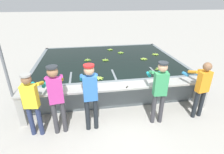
% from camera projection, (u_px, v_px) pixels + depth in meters
% --- Properties ---
extents(ground_plane, '(80.00, 80.00, 0.00)m').
position_uv_depth(ground_plane, '(120.00, 117.00, 4.83)').
color(ground_plane, '#A3A099').
rests_on(ground_plane, ground).
extents(wash_tank, '(5.21, 3.99, 0.86)m').
position_uv_depth(wash_tank, '(108.00, 70.00, 6.84)').
color(wash_tank, slate).
rests_on(wash_tank, ground).
extents(work_ledge, '(5.21, 0.45, 0.86)m').
position_uv_depth(work_ledge, '(119.00, 93.00, 4.77)').
color(work_ledge, '#9E9E99').
rests_on(work_ledge, ground).
extents(worker_0, '(0.47, 0.73, 1.57)m').
position_uv_depth(worker_0, '(32.00, 100.00, 3.87)').
color(worker_0, navy).
rests_on(worker_0, ground).
extents(worker_1, '(0.47, 0.74, 1.72)m').
position_uv_depth(worker_1, '(56.00, 94.00, 3.89)').
color(worker_1, '#38383D').
rests_on(worker_1, ground).
extents(worker_2, '(0.43, 0.73, 1.71)m').
position_uv_depth(worker_2, '(90.00, 91.00, 4.01)').
color(worker_2, '#1E2328').
rests_on(worker_2, ground).
extents(worker_3, '(0.44, 0.73, 1.68)m').
position_uv_depth(worker_3, '(160.00, 87.00, 4.25)').
color(worker_3, '#38383D').
rests_on(worker_3, ground).
extents(worker_4, '(0.47, 0.73, 1.58)m').
position_uv_depth(worker_4, '(202.00, 85.00, 4.50)').
color(worker_4, '#1E2328').
rests_on(worker_4, ground).
extents(banana_bunch_floating_0, '(0.27, 0.28, 0.08)m').
position_uv_depth(banana_bunch_floating_0, '(105.00, 60.00, 6.50)').
color(banana_bunch_floating_0, '#7FAD33').
rests_on(banana_bunch_floating_0, wash_tank).
extents(banana_bunch_floating_1, '(0.27, 0.28, 0.08)m').
position_uv_depth(banana_bunch_floating_1, '(110.00, 50.00, 7.79)').
color(banana_bunch_floating_1, '#7FAD33').
rests_on(banana_bunch_floating_1, wash_tank).
extents(banana_bunch_floating_2, '(0.26, 0.28, 0.08)m').
position_uv_depth(banana_bunch_floating_2, '(144.00, 59.00, 6.62)').
color(banana_bunch_floating_2, '#9EC642').
rests_on(banana_bunch_floating_2, wash_tank).
extents(banana_bunch_floating_3, '(0.25, 0.25, 0.08)m').
position_uv_depth(banana_bunch_floating_3, '(90.00, 68.00, 5.74)').
color(banana_bunch_floating_3, '#9EC642').
rests_on(banana_bunch_floating_3, wash_tank).
extents(banana_bunch_floating_4, '(0.28, 0.28, 0.08)m').
position_uv_depth(banana_bunch_floating_4, '(121.00, 53.00, 7.36)').
color(banana_bunch_floating_4, '#75A333').
rests_on(banana_bunch_floating_4, wash_tank).
extents(banana_bunch_floating_5, '(0.28, 0.27, 0.08)m').
position_uv_depth(banana_bunch_floating_5, '(88.00, 60.00, 6.50)').
color(banana_bunch_floating_5, '#75A333').
rests_on(banana_bunch_floating_5, wash_tank).
extents(banana_bunch_floating_6, '(0.28, 0.28, 0.08)m').
position_uv_depth(banana_bunch_floating_6, '(155.00, 54.00, 7.16)').
color(banana_bunch_floating_6, '#93BC3D').
rests_on(banana_bunch_floating_6, wash_tank).
extents(banana_bunch_floating_7, '(0.28, 0.28, 0.08)m').
position_uv_depth(banana_bunch_floating_7, '(162.00, 63.00, 6.25)').
color(banana_bunch_floating_7, '#93BC3D').
rests_on(banana_bunch_floating_7, wash_tank).
extents(banana_bunch_floating_8, '(0.28, 0.28, 0.08)m').
position_uv_depth(banana_bunch_floating_8, '(99.00, 78.00, 5.05)').
color(banana_bunch_floating_8, '#9EC642').
rests_on(banana_bunch_floating_8, wash_tank).
extents(banana_bunch_floating_9, '(0.27, 0.28, 0.08)m').
position_uv_depth(banana_bunch_floating_9, '(159.00, 69.00, 5.68)').
color(banana_bunch_floating_9, '#93BC3D').
rests_on(banana_bunch_floating_9, wash_tank).
extents(knife_0, '(0.24, 0.30, 0.02)m').
position_uv_depth(knife_0, '(128.00, 86.00, 4.63)').
color(knife_0, silver).
rests_on(knife_0, work_ledge).
extents(support_post_left, '(0.09, 0.09, 3.20)m').
position_uv_depth(support_post_left, '(0.00, 50.00, 5.16)').
color(support_post_left, slate).
rests_on(support_post_left, ground).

